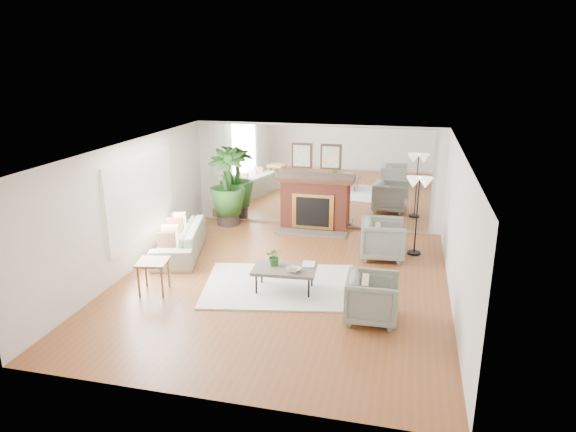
% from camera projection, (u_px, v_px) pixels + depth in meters
% --- Properties ---
extents(ground, '(7.00, 7.00, 0.00)m').
position_uv_depth(ground, '(281.00, 283.00, 9.49)').
color(ground, brown).
rests_on(ground, ground).
extents(wall_left, '(0.02, 7.00, 2.50)m').
position_uv_depth(wall_left, '(129.00, 208.00, 9.78)').
color(wall_left, silver).
rests_on(wall_left, ground).
extents(wall_right, '(0.02, 7.00, 2.50)m').
position_uv_depth(wall_right, '(457.00, 231.00, 8.46)').
color(wall_right, silver).
rests_on(wall_right, ground).
extents(wall_back, '(6.00, 0.02, 2.50)m').
position_uv_depth(wall_back, '(316.00, 176.00, 12.37)').
color(wall_back, silver).
rests_on(wall_back, ground).
extents(mirror_panel, '(5.40, 0.04, 2.40)m').
position_uv_depth(mirror_panel, '(316.00, 176.00, 12.35)').
color(mirror_panel, silver).
rests_on(mirror_panel, wall_back).
extents(window_panel, '(0.04, 2.40, 1.50)m').
position_uv_depth(window_panel, '(141.00, 197.00, 10.12)').
color(window_panel, '#B2E09E').
rests_on(window_panel, wall_left).
extents(fireplace, '(1.85, 0.83, 2.05)m').
position_uv_depth(fireplace, '(314.00, 202.00, 12.33)').
color(fireplace, maroon).
rests_on(fireplace, ground).
extents(area_rug, '(3.09, 2.46, 0.03)m').
position_uv_depth(area_rug, '(281.00, 285.00, 9.34)').
color(area_rug, silver).
rests_on(area_rug, ground).
extents(coffee_table, '(1.15, 0.72, 0.44)m').
position_uv_depth(coffee_table, '(285.00, 270.00, 9.03)').
color(coffee_table, '#665B51').
rests_on(coffee_table, ground).
extents(sofa, '(1.36, 2.30, 0.63)m').
position_uv_depth(sofa, '(179.00, 240.00, 10.80)').
color(sofa, gray).
rests_on(sofa, ground).
extents(armchair_back, '(0.97, 0.95, 0.81)m').
position_uv_depth(armchair_back, '(383.00, 239.00, 10.58)').
color(armchair_back, gray).
rests_on(armchair_back, ground).
extents(armchair_front, '(0.84, 0.82, 0.75)m').
position_uv_depth(armchair_front, '(372.00, 298.00, 8.05)').
color(armchair_front, gray).
rests_on(armchair_front, ground).
extents(side_table, '(0.60, 0.60, 0.59)m').
position_uv_depth(side_table, '(153.00, 266.00, 8.98)').
color(side_table, olive).
rests_on(side_table, ground).
extents(potted_ficus, '(1.04, 1.04, 1.90)m').
position_uv_depth(potted_ficus, '(227.00, 185.00, 12.55)').
color(potted_ficus, '#2A231F').
rests_on(potted_ficus, ground).
extents(floor_lamp, '(0.54, 0.30, 1.67)m').
position_uv_depth(floor_lamp, '(419.00, 189.00, 10.48)').
color(floor_lamp, black).
rests_on(floor_lamp, ground).
extents(tabletop_plant, '(0.35, 0.32, 0.33)m').
position_uv_depth(tabletop_plant, '(275.00, 256.00, 9.10)').
color(tabletop_plant, '#2D6424').
rests_on(tabletop_plant, coffee_table).
extents(fruit_bowl, '(0.32, 0.32, 0.06)m').
position_uv_depth(fruit_bowl, '(294.00, 270.00, 8.88)').
color(fruit_bowl, olive).
rests_on(fruit_bowl, coffee_table).
extents(book, '(0.25, 0.32, 0.02)m').
position_uv_depth(book, '(302.00, 264.00, 9.17)').
color(book, olive).
rests_on(book, coffee_table).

